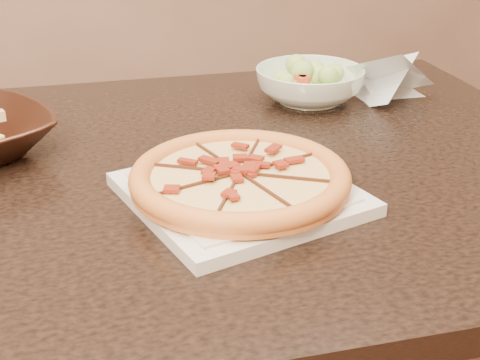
{
  "coord_description": "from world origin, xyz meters",
  "views": [
    {
      "loc": [
        -0.27,
        -1.04,
        1.17
      ],
      "look_at": [
        -0.01,
        -0.27,
        0.78
      ],
      "focal_mm": 50.0,
      "sensor_mm": 36.0,
      "label": 1
    }
  ],
  "objects": [
    {
      "name": "dining_table",
      "position": [
        -0.13,
        -0.12,
        0.65
      ],
      "size": [
        1.54,
        1.06,
        0.75
      ],
      "color": "black",
      "rests_on": "floor"
    },
    {
      "name": "plate",
      "position": [
        -0.01,
        -0.27,
        0.76
      ],
      "size": [
        0.33,
        0.33,
        0.02
      ],
      "color": "silver",
      "rests_on": "dining_table"
    },
    {
      "name": "pizza",
      "position": [
        -0.01,
        -0.27,
        0.78
      ],
      "size": [
        0.3,
        0.3,
        0.03
      ],
      "color": "orange",
      "rests_on": "plate"
    },
    {
      "name": "salad_bowl",
      "position": [
        0.26,
        0.09,
        0.78
      ],
      "size": [
        0.25,
        0.25,
        0.07
      ],
      "primitive_type": "imported",
      "rotation": [
        0.0,
        0.0,
        -0.2
      ],
      "color": "white",
      "rests_on": "dining_table"
    },
    {
      "name": "salad",
      "position": [
        0.26,
        0.09,
        0.83
      ],
      "size": [
        0.11,
        0.11,
        0.04
      ],
      "color": "#8CB45F",
      "rests_on": "salad_bowl"
    },
    {
      "name": "cling_film",
      "position": [
        0.41,
        0.07,
        0.78
      ],
      "size": [
        0.19,
        0.17,
        0.05
      ],
      "primitive_type": null,
      "rotation": [
        0.0,
        0.0,
        0.15
      ],
      "color": "silver",
      "rests_on": "dining_table"
    }
  ]
}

